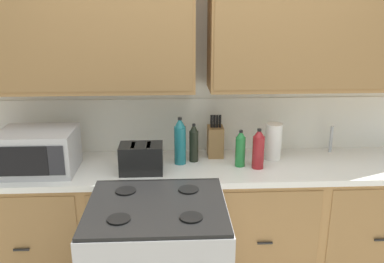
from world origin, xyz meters
TOP-DOWN VIEW (x-y plane):
  - wall_unit at (0.00, 0.50)m, footprint 4.32×0.40m
  - counter_run at (0.00, 0.30)m, footprint 3.15×0.64m
  - microwave at (-1.08, 0.24)m, footprint 0.48×0.37m
  - toaster at (-0.41, 0.19)m, footprint 0.28×0.18m
  - knife_block at (0.11, 0.47)m, footprint 0.11×0.14m
  - sink_faucet at (0.98, 0.51)m, footprint 0.02×0.02m
  - paper_towel_roll at (0.51, 0.39)m, footprint 0.12×0.12m
  - bottle_dark at (-0.05, 0.37)m, footprint 0.06×0.06m
  - bottle_teal at (-0.15, 0.33)m, footprint 0.08×0.08m
  - bottle_green at (0.26, 0.27)m, footprint 0.07×0.07m
  - bottle_red at (0.37, 0.23)m, footprint 0.08×0.08m

SIDE VIEW (x-z plane):
  - counter_run at x=0.00m, z-range 0.01..0.92m
  - toaster at x=-0.41m, z-range 0.91..1.10m
  - sink_faucet at x=0.98m, z-range 0.91..1.11m
  - knife_block at x=0.11m, z-range 0.87..1.18m
  - bottle_green at x=0.26m, z-range 0.90..1.16m
  - paper_towel_roll at x=0.51m, z-range 0.91..1.17m
  - bottle_dark at x=-0.05m, z-range 0.90..1.18m
  - bottle_red at x=0.37m, z-range 0.90..1.18m
  - microwave at x=-1.08m, z-range 0.91..1.19m
  - bottle_teal at x=-0.15m, z-range 0.90..1.23m
  - wall_unit at x=0.00m, z-range 0.38..2.95m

